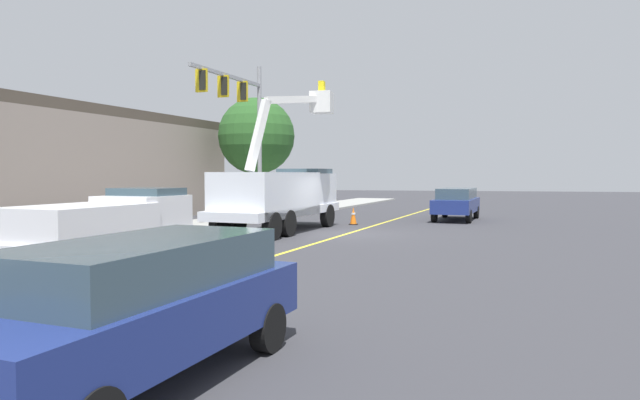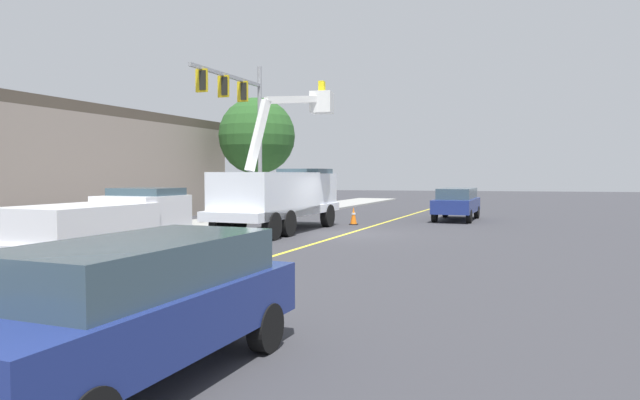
{
  "view_description": "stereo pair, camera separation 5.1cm",
  "coord_description": "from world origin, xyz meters",
  "px_view_note": "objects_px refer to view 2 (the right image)",
  "views": [
    {
      "loc": [
        -22.56,
        -3.85,
        2.46
      ],
      "look_at": [
        -0.47,
        1.03,
        1.4
      ],
      "focal_mm": 31.53,
      "sensor_mm": 36.0,
      "label": 1
    },
    {
      "loc": [
        -22.55,
        -3.9,
        2.46
      ],
      "look_at": [
        -0.47,
        1.03,
        1.4
      ],
      "focal_mm": 31.53,
      "sensor_mm": 36.0,
      "label": 2
    }
  ],
  "objects_px": {
    "traffic_cone_mid_front": "(354,216)",
    "utility_bucket_truck": "(281,194)",
    "trailing_sedan": "(138,301)",
    "traffic_cone_leading": "(73,278)",
    "traffic_signal_mast": "(241,111)",
    "passing_minivan": "(457,202)",
    "service_pickup_truck": "(110,225)"
  },
  "relations": [
    {
      "from": "traffic_cone_mid_front",
      "to": "traffic_signal_mast",
      "type": "xyz_separation_m",
      "value": [
        -0.55,
        5.5,
        5.12
      ]
    },
    {
      "from": "utility_bucket_truck",
      "to": "passing_minivan",
      "type": "height_order",
      "value": "utility_bucket_truck"
    },
    {
      "from": "service_pickup_truck",
      "to": "trailing_sedan",
      "type": "height_order",
      "value": "service_pickup_truck"
    },
    {
      "from": "traffic_cone_mid_front",
      "to": "traffic_signal_mast",
      "type": "bearing_deg",
      "value": 95.74
    },
    {
      "from": "traffic_cone_mid_front",
      "to": "traffic_signal_mast",
      "type": "height_order",
      "value": "traffic_signal_mast"
    },
    {
      "from": "trailing_sedan",
      "to": "traffic_cone_mid_front",
      "type": "distance_m",
      "value": 20.86
    },
    {
      "from": "trailing_sedan",
      "to": "traffic_cone_leading",
      "type": "bearing_deg",
      "value": 44.05
    },
    {
      "from": "service_pickup_truck",
      "to": "passing_minivan",
      "type": "bearing_deg",
      "value": -27.49
    },
    {
      "from": "passing_minivan",
      "to": "utility_bucket_truck",
      "type": "bearing_deg",
      "value": 135.73
    },
    {
      "from": "service_pickup_truck",
      "to": "traffic_signal_mast",
      "type": "relative_size",
      "value": 0.73
    },
    {
      "from": "passing_minivan",
      "to": "service_pickup_truck",
      "type": "bearing_deg",
      "value": 152.51
    },
    {
      "from": "traffic_cone_mid_front",
      "to": "passing_minivan",
      "type": "bearing_deg",
      "value": -52.31
    },
    {
      "from": "utility_bucket_truck",
      "to": "traffic_cone_mid_front",
      "type": "xyz_separation_m",
      "value": [
        3.83,
        -2.52,
        -1.18
      ]
    },
    {
      "from": "traffic_cone_mid_front",
      "to": "traffic_cone_leading",
      "type": "bearing_deg",
      "value": 170.68
    },
    {
      "from": "service_pickup_truck",
      "to": "traffic_cone_leading",
      "type": "height_order",
      "value": "service_pickup_truck"
    },
    {
      "from": "utility_bucket_truck",
      "to": "traffic_cone_mid_front",
      "type": "relative_size",
      "value": 9.89
    },
    {
      "from": "passing_minivan",
      "to": "traffic_cone_leading",
      "type": "xyz_separation_m",
      "value": [
        -20.91,
        7.73,
        -0.56
      ]
    },
    {
      "from": "trailing_sedan",
      "to": "utility_bucket_truck",
      "type": "bearing_deg",
      "value": 11.03
    },
    {
      "from": "passing_minivan",
      "to": "trailing_sedan",
      "type": "bearing_deg",
      "value": 170.51
    },
    {
      "from": "traffic_cone_leading",
      "to": "traffic_signal_mast",
      "type": "bearing_deg",
      "value": 9.23
    },
    {
      "from": "utility_bucket_truck",
      "to": "traffic_signal_mast",
      "type": "relative_size",
      "value": 1.06
    },
    {
      "from": "utility_bucket_truck",
      "to": "service_pickup_truck",
      "type": "height_order",
      "value": "utility_bucket_truck"
    },
    {
      "from": "utility_bucket_truck",
      "to": "traffic_cone_leading",
      "type": "distance_m",
      "value": 13.34
    },
    {
      "from": "passing_minivan",
      "to": "traffic_signal_mast",
      "type": "xyz_separation_m",
      "value": [
        -4.35,
        10.42,
        4.57
      ]
    },
    {
      "from": "trailing_sedan",
      "to": "traffic_cone_leading",
      "type": "xyz_separation_m",
      "value": [
        3.73,
        3.61,
        -0.56
      ]
    },
    {
      "from": "utility_bucket_truck",
      "to": "trailing_sedan",
      "type": "distance_m",
      "value": 17.34
    },
    {
      "from": "traffic_cone_mid_front",
      "to": "utility_bucket_truck",
      "type": "bearing_deg",
      "value": 146.66
    },
    {
      "from": "utility_bucket_truck",
      "to": "service_pickup_truck",
      "type": "bearing_deg",
      "value": 170.33
    },
    {
      "from": "trailing_sedan",
      "to": "traffic_signal_mast",
      "type": "height_order",
      "value": "traffic_signal_mast"
    },
    {
      "from": "utility_bucket_truck",
      "to": "trailing_sedan",
      "type": "height_order",
      "value": "utility_bucket_truck"
    },
    {
      "from": "passing_minivan",
      "to": "traffic_signal_mast",
      "type": "relative_size",
      "value": 0.63
    },
    {
      "from": "utility_bucket_truck",
      "to": "traffic_cone_leading",
      "type": "relative_size",
      "value": 10.15
    }
  ]
}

